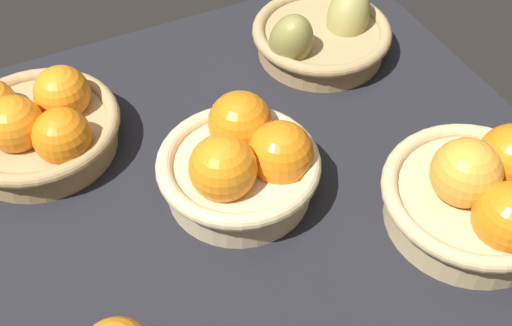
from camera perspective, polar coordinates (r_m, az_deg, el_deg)
The scene contains 5 objects.
market_tray at distance 89.29cm, azimuth -1.73°, elevation -1.66°, with size 84.00×72.00×3.00cm, color black.
basket_near_right at distance 93.19cm, azimuth -18.31°, elevation 3.08°, with size 22.27×22.27×10.59cm.
basket_far_left at distance 83.95cm, azimuth 18.67°, elevation -2.61°, with size 22.67×22.67×12.39cm.
basket_near_left_pears at distance 105.48cm, azimuth 5.58°, elevation 10.80°, with size 21.84×21.63×11.86cm.
basket_center at distance 82.92cm, azimuth -1.18°, elevation 0.00°, with size 20.61×20.61×11.74cm.
Camera 1 is at (23.08, 53.99, 68.77)cm, focal length 46.72 mm.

